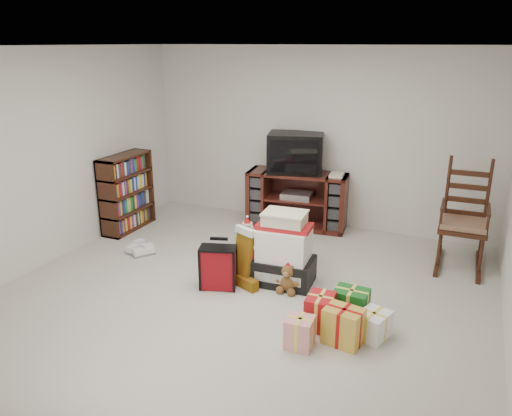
% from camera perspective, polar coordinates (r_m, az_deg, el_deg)
% --- Properties ---
extents(room, '(5.01, 5.01, 2.51)m').
position_cam_1_polar(room, '(4.85, -1.81, 3.06)').
color(room, '#B2AFA3').
rests_on(room, ground).
extents(tv_stand, '(1.44, 0.65, 0.80)m').
position_cam_1_polar(tv_stand, '(7.12, 4.71, 0.96)').
color(tv_stand, '#4B1915').
rests_on(tv_stand, floor).
extents(bookshelf, '(0.29, 0.87, 1.07)m').
position_cam_1_polar(bookshelf, '(7.21, -14.54, 1.59)').
color(bookshelf, '#3B1E10').
rests_on(bookshelf, floor).
extents(rocking_chair, '(0.54, 0.88, 1.32)m').
position_cam_1_polar(rocking_chair, '(6.35, 22.54, -2.17)').
color(rocking_chair, '#3B1E10').
rests_on(rocking_chair, floor).
extents(gift_pile, '(0.67, 0.51, 0.80)m').
position_cam_1_polar(gift_pile, '(5.46, 3.22, -5.15)').
color(gift_pile, black).
rests_on(gift_pile, floor).
extents(red_suitcase, '(0.41, 0.29, 0.56)m').
position_cam_1_polar(red_suitcase, '(5.39, -4.34, -6.80)').
color(red_suitcase, maroon).
rests_on(red_suitcase, floor).
extents(stocking, '(0.33, 0.25, 0.66)m').
position_cam_1_polar(stocking, '(5.44, -1.50, -5.49)').
color(stocking, '#0C6B0B').
rests_on(stocking, floor).
extents(teddy_bear, '(0.22, 0.19, 0.32)m').
position_cam_1_polar(teddy_bear, '(5.36, 3.73, -8.09)').
color(teddy_bear, brown).
rests_on(teddy_bear, floor).
extents(santa_figurine, '(0.29, 0.27, 0.59)m').
position_cam_1_polar(santa_figurine, '(6.00, 5.01, -4.26)').
color(santa_figurine, '#A11211').
rests_on(santa_figurine, floor).
extents(mrs_claus_figurine, '(0.28, 0.26, 0.57)m').
position_cam_1_polar(mrs_claus_figurine, '(6.02, -0.99, -4.15)').
color(mrs_claus_figurine, '#A11211').
rests_on(mrs_claus_figurine, floor).
extents(sneaker_pair, '(0.38, 0.29, 0.10)m').
position_cam_1_polar(sneaker_pair, '(6.46, -13.13, -4.68)').
color(sneaker_pair, silver).
rests_on(sneaker_pair, floor).
extents(gift_cluster, '(0.82, 0.93, 0.28)m').
position_cam_1_polar(gift_cluster, '(4.69, 9.36, -12.53)').
color(gift_cluster, '#A91317').
rests_on(gift_cluster, floor).
extents(crt_television, '(0.85, 0.71, 0.55)m').
position_cam_1_polar(crt_television, '(6.99, 4.52, 6.32)').
color(crt_television, black).
rests_on(crt_television, tv_stand).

